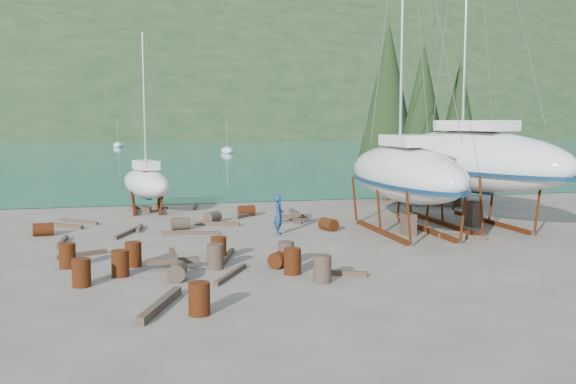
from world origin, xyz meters
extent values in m
plane|color=#5D5349|center=(0.00, 0.00, 0.00)|extent=(600.00, 600.00, 0.00)
plane|color=#19787D|center=(0.00, 315.00, 0.01)|extent=(700.00, 700.00, 0.00)
ellipsoid|color=#1A3219|center=(0.00, 320.00, 0.00)|extent=(800.00, 360.00, 110.00)
cube|color=beige|center=(-20.00, 190.00, 2.00)|extent=(6.00, 5.00, 4.00)
cube|color=#A54C2D|center=(-20.00, 190.00, 4.80)|extent=(6.60, 5.60, 1.60)
cube|color=beige|center=(30.00, 190.00, 2.00)|extent=(6.00, 5.00, 4.00)
cube|color=#A54C2D|center=(30.00, 190.00, 4.80)|extent=(6.60, 5.60, 1.60)
cylinder|color=black|center=(12.50, 12.00, 0.80)|extent=(0.36, 0.36, 1.60)
cone|color=black|center=(12.50, 12.00, 5.80)|extent=(3.60, 3.60, 8.40)
cylinder|color=black|center=(14.00, 10.00, 0.68)|extent=(0.36, 0.36, 1.36)
cone|color=black|center=(14.00, 10.00, 4.93)|extent=(3.06, 3.06, 7.14)
cylinder|color=black|center=(11.00, 14.00, 0.92)|extent=(0.36, 0.36, 1.84)
cone|color=black|center=(11.00, 14.00, 6.67)|extent=(4.14, 4.14, 9.66)
cylinder|color=black|center=(15.50, 13.00, 0.72)|extent=(0.36, 0.36, 1.44)
cone|color=black|center=(15.50, 13.00, 5.22)|extent=(3.24, 3.24, 7.56)
ellipsoid|color=silver|center=(10.00, 80.00, 0.38)|extent=(2.00, 5.00, 1.40)
cylinder|color=silver|center=(10.00, 80.00, 3.23)|extent=(0.08, 0.08, 5.00)
ellipsoid|color=silver|center=(-8.00, 110.00, 0.38)|extent=(2.00, 5.00, 1.40)
cylinder|color=silver|center=(-8.00, 110.00, 3.23)|extent=(0.08, 0.08, 5.00)
ellipsoid|color=silver|center=(7.03, 2.28, 2.74)|extent=(3.42, 11.04, 2.56)
cube|color=#0D2943|center=(7.03, 1.73, 1.91)|extent=(0.29, 1.98, 1.00)
cube|color=silver|center=(7.03, 1.73, 4.27)|extent=(1.83, 3.33, 0.50)
cube|color=#613310|center=(5.91, 2.28, 0.10)|extent=(0.18, 6.04, 0.20)
cube|color=#613310|center=(8.15, 2.28, 0.10)|extent=(0.18, 6.04, 0.20)
cube|color=#4F3C2D|center=(7.03, 1.73, 0.48)|extent=(0.50, 0.80, 0.96)
ellipsoid|color=silver|center=(11.08, 3.75, 3.20)|extent=(6.71, 13.10, 2.97)
cube|color=#0D2943|center=(11.08, 3.12, 2.17)|extent=(0.81, 2.26, 1.00)
cube|color=silver|center=(11.08, 3.12, 4.94)|extent=(2.90, 4.16, 0.50)
cube|color=#613310|center=(9.80, 3.75, 0.10)|extent=(0.18, 6.92, 0.20)
cube|color=#613310|center=(12.36, 3.75, 0.10)|extent=(0.18, 6.92, 0.20)
cube|color=#4F3C2D|center=(11.08, 3.12, 0.61)|extent=(0.50, 0.80, 1.22)
ellipsoid|color=silver|center=(-4.38, 12.28, 1.63)|extent=(3.52, 6.62, 1.63)
cube|color=#0D2943|center=(-4.38, 11.96, 1.26)|extent=(0.53, 1.17, 1.00)
cube|color=silver|center=(-4.38, 11.96, 2.69)|extent=(1.54, 2.11, 0.50)
cylinder|color=silver|center=(-4.38, 12.60, 6.34)|extent=(0.14, 0.14, 7.59)
cube|color=#613310|center=(-5.08, 12.28, 0.10)|extent=(0.18, 3.48, 0.20)
cube|color=#613310|center=(-3.69, 12.28, 0.10)|extent=(0.18, 3.48, 0.20)
cube|color=#4F3C2D|center=(-4.38, 11.96, 0.16)|extent=(0.50, 0.80, 0.31)
imported|color=navy|center=(1.30, 3.12, 0.90)|extent=(0.61, 0.76, 1.81)
cylinder|color=#613310|center=(-6.74, -4.48, 0.44)|extent=(0.58, 0.58, 0.88)
cylinder|color=#2D2823|center=(-3.77, -4.37, 0.29)|extent=(0.72, 0.96, 0.58)
cylinder|color=#613310|center=(-9.10, 5.33, 0.29)|extent=(0.93, 0.65, 0.58)
cylinder|color=#613310|center=(-3.46, -8.31, 0.44)|extent=(0.58, 0.58, 0.88)
cylinder|color=#613310|center=(0.88, 9.24, 0.29)|extent=(0.94, 0.68, 0.58)
cylinder|color=#2D2823|center=(0.14, -3.18, 0.44)|extent=(0.58, 0.58, 0.88)
cylinder|color=#613310|center=(3.83, 3.67, 0.29)|extent=(0.86, 1.03, 0.58)
cylinder|color=#613310|center=(0.06, -4.43, 0.44)|extent=(0.58, 0.58, 0.88)
cylinder|color=#613310|center=(-7.41, -1.71, 0.44)|extent=(0.58, 0.58, 0.88)
cylinder|color=#2D2823|center=(-2.95, 5.55, 0.29)|extent=(0.94, 0.67, 0.58)
cylinder|color=#613310|center=(-5.16, -1.98, 0.44)|extent=(0.58, 0.58, 0.88)
cylinder|color=#2D2823|center=(-1.23, 7.24, 0.29)|extent=(1.01, 1.04, 0.58)
cylinder|color=#613310|center=(-0.09, -3.30, 0.29)|extent=(1.01, 1.05, 0.58)
cylinder|color=#613310|center=(-5.58, -3.41, 0.44)|extent=(0.58, 0.58, 0.88)
cylinder|color=#613310|center=(-2.07, -1.65, 0.44)|extent=(0.58, 0.58, 0.88)
cylinder|color=#2D2823|center=(-2.38, -3.06, 0.44)|extent=(0.58, 0.58, 0.88)
cylinder|color=#2D2823|center=(0.72, -5.74, 0.44)|extent=(0.58, 0.58, 0.88)
cube|color=#4F3C2D|center=(-4.22, 13.39, 0.07)|extent=(2.15, 0.91, 0.14)
cube|color=#4F3C2D|center=(8.91, 0.17, 0.10)|extent=(1.81, 1.28, 0.19)
cube|color=#4F3C2D|center=(-8.34, 7.41, 0.09)|extent=(1.75, 1.58, 0.19)
cube|color=#4F3C2D|center=(-2.01, -4.27, 0.07)|extent=(1.45, 2.51, 0.15)
cube|color=#4F3C2D|center=(-4.87, 5.89, 0.09)|extent=(0.36, 1.70, 0.17)
cube|color=#4F3C2D|center=(-1.72, -1.44, 0.08)|extent=(0.89, 2.43, 0.16)
cube|color=#4F3C2D|center=(0.74, 8.81, 0.10)|extent=(1.31, 1.43, 0.19)
cube|color=#4F3C2D|center=(1.63, -5.04, 0.09)|extent=(1.58, 0.93, 0.17)
cube|color=#4F3C2D|center=(-1.13, 6.34, 0.09)|extent=(2.23, 0.98, 0.19)
cube|color=#4F3C2D|center=(-1.53, 13.29, 0.08)|extent=(0.47, 2.29, 0.15)
cube|color=#4F3C2D|center=(-2.61, 4.04, 0.08)|extent=(2.61, 0.75, 0.16)
cube|color=#4F3C2D|center=(-5.45, 4.75, 0.08)|extent=(1.13, 2.59, 0.15)
cube|color=#4F3C2D|center=(-7.08, 0.22, 0.08)|extent=(1.83, 1.05, 0.17)
cube|color=#4F3C2D|center=(-7.87, 8.86, 0.07)|extent=(2.06, 1.94, 0.15)
cube|color=#4F3C2D|center=(-4.45, -7.50, 0.11)|extent=(1.36, 2.96, 0.23)
cube|color=#4F3C2D|center=(-8.08, 3.21, 0.08)|extent=(0.29, 2.28, 0.16)
cube|color=#4F3C2D|center=(-3.81, -2.79, 0.10)|extent=(0.20, 1.80, 0.20)
cube|color=#4F3C2D|center=(-3.81, -2.79, 0.30)|extent=(1.80, 0.20, 0.20)
cube|color=#4F3C2D|center=(-3.81, -2.79, 0.50)|extent=(0.20, 1.80, 0.20)
cube|color=#4F3C2D|center=(2.90, 6.49, 0.10)|extent=(0.20, 1.80, 0.20)
cube|color=#4F3C2D|center=(2.90, 6.49, 0.30)|extent=(1.80, 0.20, 0.20)
cube|color=#4F3C2D|center=(2.90, 6.49, 0.50)|extent=(0.20, 1.80, 0.20)
camera|label=1|loc=(-5.07, -25.02, 5.11)|focal=40.00mm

